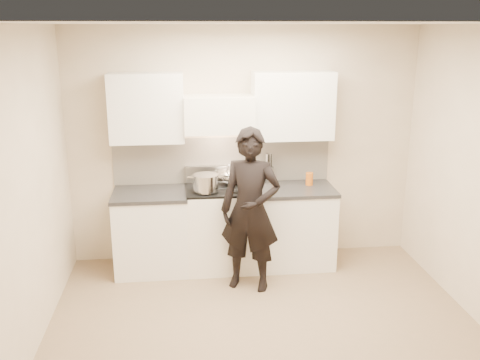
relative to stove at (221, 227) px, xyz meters
name	(u,v)px	position (x,y,z in m)	size (l,w,h in m)	color
ground_plane	(266,330)	(0.30, -1.42, -0.47)	(4.00, 4.00, 0.00)	#866B4F
room_shell	(255,151)	(0.24, -1.05, 1.12)	(4.04, 3.54, 2.70)	beige
stove	(221,227)	(0.00, 0.00, 0.00)	(0.76, 0.65, 0.96)	white
counter_right	(292,225)	(0.83, 0.00, -0.01)	(0.92, 0.67, 0.92)	white
counter_left	(152,231)	(-0.78, 0.00, -0.01)	(0.82, 0.67, 0.92)	white
wok	(230,175)	(0.12, 0.11, 0.58)	(0.36, 0.45, 0.29)	silver
stock_pot	(206,183)	(-0.17, -0.14, 0.58)	(0.39, 0.29, 0.18)	silver
utensil_crock	(268,173)	(0.58, 0.25, 0.55)	(0.13, 0.13, 0.34)	#9D9D9D
spice_jar	(274,179)	(0.64, 0.20, 0.49)	(0.04, 0.04, 0.09)	#E05611
oil_glass	(309,179)	(1.03, 0.08, 0.52)	(0.08, 0.08, 0.15)	#CA5F13
person	(250,210)	(0.27, -0.54, 0.38)	(0.63, 0.41, 1.71)	black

